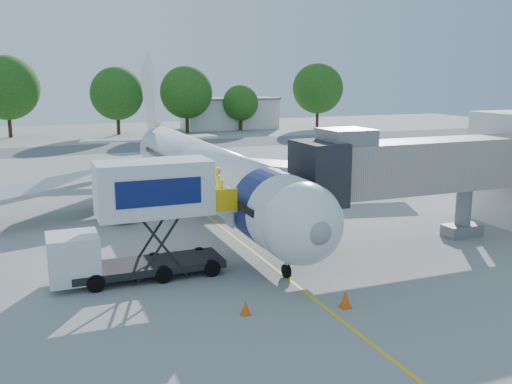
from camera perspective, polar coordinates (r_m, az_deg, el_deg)
name	(u,v)px	position (r m, az deg, el deg)	size (l,w,h in m)	color
ground	(222,228)	(35.51, -3.39, -3.58)	(160.00, 160.00, 0.00)	#989896
guidance_line	(222,228)	(35.51, -3.39, -3.58)	(0.15, 70.00, 0.01)	yellow
taxiway_strip	(120,148)	(75.88, -13.49, 4.33)	(120.00, 10.00, 0.01)	#59595B
aircraft	(203,171)	(38.72, -5.37, 2.14)	(34.17, 37.73, 11.35)	white
jet_bridge	(401,168)	(32.05, 14.32, 2.34)	(13.90, 3.20, 6.60)	#A79C8F
catering_hiloader	(140,220)	(26.74, -11.48, -2.81)	(8.50, 2.44, 5.50)	black
ground_tug	(438,295)	(24.12, 17.75, -9.78)	(3.62, 1.90, 1.44)	silver
safety_cone_a	(345,299)	(23.93, 8.93, -10.54)	(0.47, 0.47, 0.75)	#DF540B
safety_cone_b	(246,308)	(23.02, -1.05, -11.50)	(0.38, 0.38, 0.61)	#DF540B
outbuilding_right	(229,113)	(100.26, -2.67, 7.89)	(16.40, 7.40, 5.30)	silver
tree_c	(7,88)	(93.00, -23.68, 9.53)	(9.49, 9.49, 12.11)	#382314
tree_d	(117,94)	(92.22, -13.74, 9.54)	(8.22, 8.22, 10.49)	#382314
tree_e	(186,92)	(92.92, -6.98, 9.87)	(8.37, 8.37, 10.67)	#382314
tree_f	(241,103)	(96.47, -1.55, 8.92)	(5.98, 5.98, 7.63)	#382314
tree_g	(318,88)	(102.57, 6.20, 10.28)	(8.88, 8.88, 11.32)	#382314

